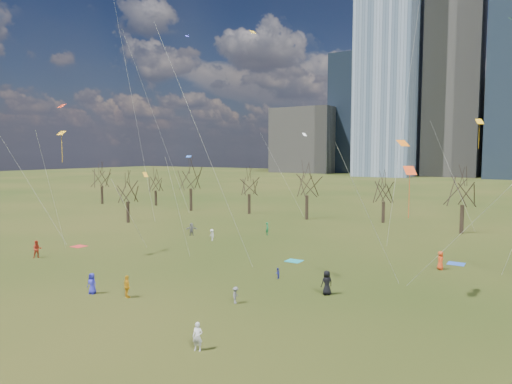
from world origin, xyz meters
The scene contains 18 objects.
ground centered at (0.00, 0.00, 0.00)m, with size 500.00×500.00×0.00m, color black.
downtown_skyline centered at (-2.43, 210.64, 39.01)m, with size 212.50×78.00×118.00m.
bare_tree_row centered at (-0.09, 37.22, 6.12)m, with size 113.04×29.80×9.50m.
blanket_teal centered at (4.36, 12.37, 0.01)m, with size 1.60×1.50×0.03m, color teal.
blanket_navy centered at (18.88, 19.77, 0.01)m, with size 1.60×1.50×0.03m, color #254DB1.
blanket_crimson centered at (-20.91, 5.68, 0.01)m, with size 1.60×1.50×0.03m, color red.
person_0 centered at (-4.48, -5.74, 0.83)m, with size 0.81×0.53×1.66m, color #2829AF.
person_1 centered at (9.22, -9.63, 0.82)m, with size 0.60×0.39×1.63m, color silver.
person_2 centered at (-19.63, -0.49, 0.94)m, with size 0.92×0.72×1.89m, color #B12D19.
person_3 centered at (6.56, -1.77, 0.63)m, with size 0.81×0.47×1.26m, color #5E5E62.
person_4 centered at (-1.34, -5.01, 0.88)m, with size 1.03×0.43×1.77m, color gold.
person_6 centered at (11.56, 3.66, 0.97)m, with size 0.95×0.62×1.93m, color black.
person_8 centered at (6.03, 5.72, 0.48)m, with size 0.47×0.37×0.97m, color navy.
person_9 centered at (-9.54, 16.90, 0.73)m, with size 0.95×0.54×1.47m, color silver.
person_11 centered at (-13.99, 18.28, 0.86)m, with size 1.59×0.51×1.72m, color slate.
person_12 centered at (17.88, 16.54, 0.89)m, with size 0.87×0.56×1.78m, color #E64519.
person_13 centered at (-5.46, 24.02, 0.86)m, with size 0.62×0.41×1.71m, color #1A773F.
kites_airborne centered at (4.53, 12.45, 12.52)m, with size 64.24×39.05×31.87m.
Camera 1 is at (24.95, -29.25, 11.17)m, focal length 32.00 mm.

